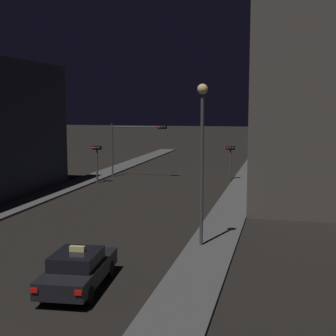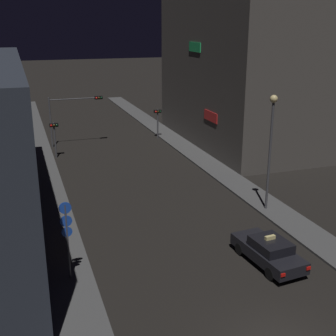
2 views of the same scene
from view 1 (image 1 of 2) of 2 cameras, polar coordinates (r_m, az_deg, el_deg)
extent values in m
cube|color=#4C4C4C|center=(43.97, -9.65, -1.45)|extent=(2.30, 63.57, 0.14)
cube|color=#4C4C4C|center=(40.60, 8.80, -2.16)|extent=(2.30, 63.57, 0.14)
cube|color=red|center=(35.09, 10.05, 2.51)|extent=(0.08, 2.80, 0.90)
cube|color=#26CC66|center=(39.23, 10.63, 11.70)|extent=(0.08, 2.80, 0.90)
cube|color=black|center=(18.56, -10.49, -11.93)|extent=(2.17, 4.54, 0.60)
cube|color=black|center=(18.20, -10.74, -10.49)|extent=(1.75, 2.11, 0.50)
cube|color=red|center=(16.85, -15.51, -13.74)|extent=(0.24, 0.08, 0.16)
cube|color=red|center=(16.32, -10.54, -14.29)|extent=(0.24, 0.08, 0.16)
cylinder|color=black|center=(20.12, -11.38, -11.30)|extent=(0.27, 0.66, 0.64)
cylinder|color=black|center=(19.66, -6.89, -11.67)|extent=(0.27, 0.66, 0.64)
cylinder|color=black|center=(17.74, -14.46, -13.99)|extent=(0.27, 0.66, 0.64)
cylinder|color=black|center=(17.21, -9.38, -14.54)|extent=(0.27, 0.66, 0.64)
cube|color=#F4E08C|center=(18.19, -10.66, -9.35)|extent=(0.57, 0.23, 0.20)
cylinder|color=#47474C|center=(46.05, -6.59, 2.06)|extent=(0.16, 0.16, 5.02)
cylinder|color=#47474C|center=(45.11, -3.70, 4.86)|extent=(4.90, 0.10, 0.10)
cube|color=black|center=(44.45, -0.67, 4.84)|extent=(0.80, 0.28, 0.32)
sphere|color=red|center=(44.34, -1.03, 4.83)|extent=(0.20, 0.20, 0.20)
sphere|color=#3F2D0C|center=(44.28, -0.72, 4.83)|extent=(0.20, 0.20, 0.20)
sphere|color=#0C3319|center=(44.22, -0.41, 4.83)|extent=(0.20, 0.20, 0.20)
cylinder|color=#47474C|center=(42.53, -8.37, 0.46)|extent=(0.16, 0.16, 3.35)
cube|color=black|center=(42.38, -8.40, 2.38)|extent=(0.80, 0.28, 0.32)
sphere|color=red|center=(42.31, -8.80, 2.36)|extent=(0.20, 0.20, 0.20)
sphere|color=#3F2D0C|center=(42.22, -8.49, 2.36)|extent=(0.20, 0.20, 0.20)
sphere|color=#0C3319|center=(42.13, -8.18, 2.35)|extent=(0.20, 0.20, 0.20)
cylinder|color=#47474C|center=(43.61, 7.35, 0.57)|extent=(0.16, 0.16, 3.23)
cube|color=black|center=(43.47, 7.38, 2.36)|extent=(0.80, 0.28, 0.32)
sphere|color=red|center=(43.32, 7.03, 2.35)|extent=(0.20, 0.20, 0.20)
sphere|color=#3F2D0C|center=(43.29, 7.36, 2.34)|extent=(0.20, 0.20, 0.20)
sphere|color=#0C3319|center=(43.27, 7.68, 2.33)|extent=(0.20, 0.20, 0.20)
cylinder|color=#47474C|center=(22.59, 4.01, -0.37)|extent=(0.16, 0.16, 7.09)
sphere|color=#F4D88C|center=(22.40, 4.09, 9.28)|extent=(0.49, 0.49, 0.49)
camera|label=2|loc=(19.51, -83.78, 16.31)|focal=47.44mm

